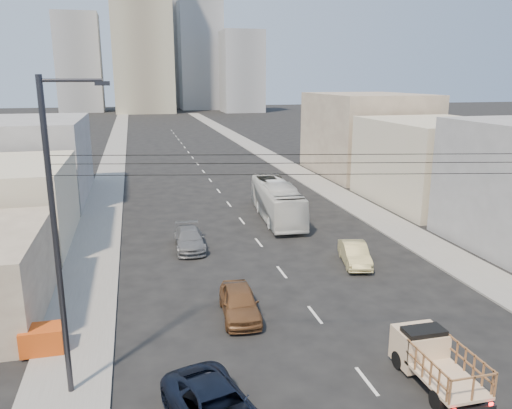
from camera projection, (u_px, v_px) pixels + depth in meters
name	position (u px, v px, depth m)	size (l,w,h in m)	color
sidewalk_left	(115.00, 153.00, 81.43)	(3.50, 180.00, 0.12)	gray
sidewalk_right	(255.00, 148.00, 86.83)	(3.50, 180.00, 0.12)	gray
lane_dashes	(200.00, 167.00, 68.14)	(0.15, 104.00, 0.01)	silver
flatbed_pickup	(434.00, 357.00, 19.82)	(1.95, 4.41, 1.90)	#CEAE8A
city_bus	(277.00, 201.00, 43.01)	(2.68, 11.46, 3.19)	silver
sedan_brown	(240.00, 302.00, 25.41)	(1.83, 4.54, 1.55)	brown
sedan_tan	(355.00, 254.00, 32.60)	(1.51, 4.32, 1.42)	tan
sedan_grey	(189.00, 239.00, 35.57)	(2.01, 4.96, 1.44)	slate
streetlamp_left	(58.00, 235.00, 17.80)	(2.36, 0.25, 12.00)	#2D2D33
overhead_wires	(387.00, 164.00, 17.44)	(23.01, 5.02, 0.72)	black
crate_stack	(43.00, 339.00, 22.01)	(1.80, 1.20, 1.14)	#C14512
bldg_right_mid	(435.00, 162.00, 48.09)	(11.00, 14.00, 8.00)	beige
bldg_right_far	(366.00, 134.00, 63.03)	(12.00, 16.00, 10.00)	gray
bldg_left_far	(22.00, 160.00, 49.49)	(12.00, 16.00, 8.00)	gray
high_rise_tower	(141.00, 23.00, 169.99)	(20.00, 20.00, 60.00)	gray
midrise_ne	(200.00, 56.00, 191.64)	(16.00, 16.00, 40.00)	gray
midrise_nw	(79.00, 63.00, 177.55)	(15.00, 15.00, 34.00)	gray
midrise_back	(166.00, 52.00, 202.51)	(18.00, 18.00, 44.00)	gray
midrise_east	(242.00, 72.00, 177.04)	(14.00, 14.00, 28.00)	gray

